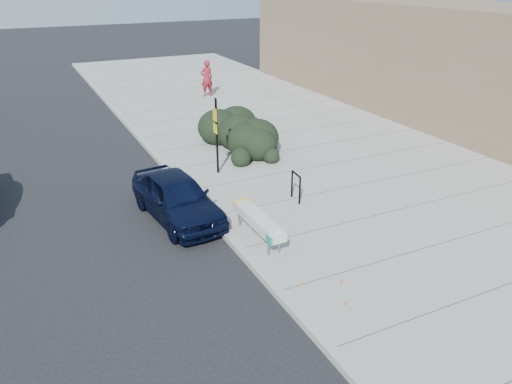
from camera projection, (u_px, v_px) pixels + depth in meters
ground at (241, 254)px, 12.48m from camera, size 120.00×120.00×0.00m
sidewalk_near at (321, 156)px, 18.80m from camera, size 11.20×50.00×0.15m
curb_near at (179, 181)px, 16.54m from camera, size 0.22×50.00×0.17m
bench at (258, 220)px, 12.65m from camera, size 0.46×2.24×0.67m
bike_rack at (296, 184)px, 14.81m from camera, size 0.11×0.60×0.88m
sign_post at (216, 131)px, 16.48m from camera, size 0.09×0.30×2.58m
hedge at (244, 129)px, 19.18m from camera, size 2.13×4.09×1.51m
sedan_navy at (177, 197)px, 14.01m from camera, size 1.97×4.02×1.32m
pedestrian at (207, 78)px, 27.05m from camera, size 0.74×0.53×1.93m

